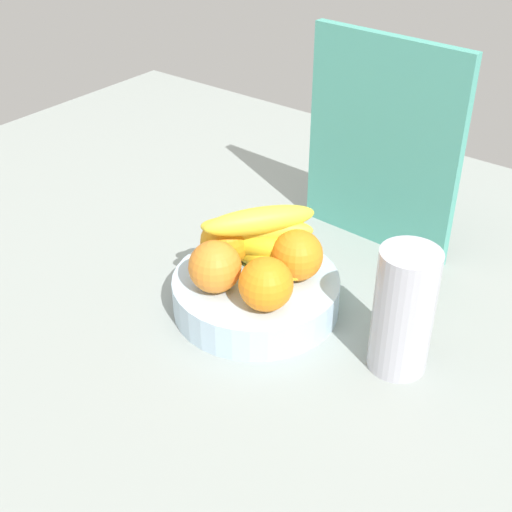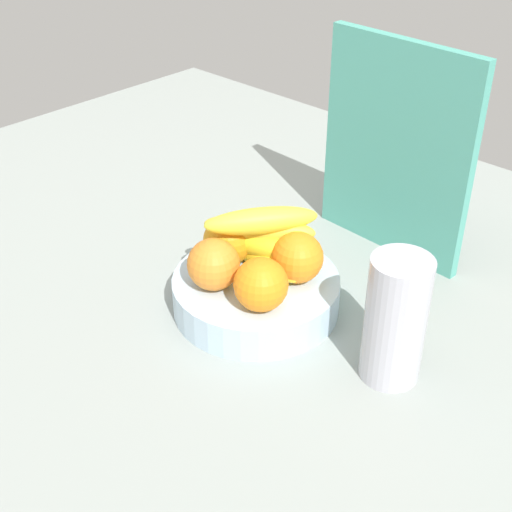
{
  "view_description": "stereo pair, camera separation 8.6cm",
  "coord_description": "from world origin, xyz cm",
  "px_view_note": "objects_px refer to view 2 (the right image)",
  "views": [
    {
      "loc": [
        55.98,
        -70.06,
        65.69
      ],
      "look_at": [
        3.08,
        -1.71,
        9.48
      ],
      "focal_mm": 49.24,
      "sensor_mm": 36.0,
      "label": 1
    },
    {
      "loc": [
        62.49,
        -64.49,
        65.69
      ],
      "look_at": [
        3.08,
        -1.71,
        9.48
      ],
      "focal_mm": 49.24,
      "sensor_mm": 36.0,
      "label": 2
    }
  ],
  "objects_px": {
    "orange_back_left": "(228,240)",
    "thermos_tumbler": "(395,320)",
    "orange_back_right": "(213,264)",
    "fruit_bowl": "(256,293)",
    "banana_bunch": "(259,237)",
    "orange_center": "(273,234)",
    "orange_front_left": "(261,285)",
    "cutting_board": "(396,151)",
    "orange_front_right": "(297,257)"
  },
  "relations": [
    {
      "from": "banana_bunch",
      "to": "orange_back_right",
      "type": "bearing_deg",
      "value": -99.16
    },
    {
      "from": "orange_front_right",
      "to": "thermos_tumbler",
      "type": "relative_size",
      "value": 0.42
    },
    {
      "from": "orange_front_right",
      "to": "thermos_tumbler",
      "type": "bearing_deg",
      "value": -7.17
    },
    {
      "from": "cutting_board",
      "to": "thermos_tumbler",
      "type": "relative_size",
      "value": 1.95
    },
    {
      "from": "orange_front_right",
      "to": "orange_center",
      "type": "xyz_separation_m",
      "value": [
        -0.07,
        0.02,
        0.0
      ]
    },
    {
      "from": "orange_center",
      "to": "orange_back_left",
      "type": "xyz_separation_m",
      "value": [
        -0.04,
        -0.06,
        0.0
      ]
    },
    {
      "from": "fruit_bowl",
      "to": "orange_center",
      "type": "distance_m",
      "value": 0.1
    },
    {
      "from": "orange_back_right",
      "to": "thermos_tumbler",
      "type": "height_order",
      "value": "thermos_tumbler"
    },
    {
      "from": "fruit_bowl",
      "to": "orange_back_right",
      "type": "relative_size",
      "value": 3.28
    },
    {
      "from": "orange_back_right",
      "to": "orange_front_right",
      "type": "bearing_deg",
      "value": 51.64
    },
    {
      "from": "orange_front_right",
      "to": "orange_back_right",
      "type": "height_order",
      "value": "same"
    },
    {
      "from": "orange_center",
      "to": "banana_bunch",
      "type": "bearing_deg",
      "value": -80.56
    },
    {
      "from": "banana_bunch",
      "to": "thermos_tumbler",
      "type": "bearing_deg",
      "value": -2.15
    },
    {
      "from": "orange_back_right",
      "to": "fruit_bowl",
      "type": "bearing_deg",
      "value": 60.98
    },
    {
      "from": "cutting_board",
      "to": "orange_back_right",
      "type": "bearing_deg",
      "value": -98.67
    },
    {
      "from": "orange_front_left",
      "to": "orange_back_right",
      "type": "bearing_deg",
      "value": -173.06
    },
    {
      "from": "orange_front_left",
      "to": "banana_bunch",
      "type": "xyz_separation_m",
      "value": [
        -0.07,
        0.07,
        0.01
      ]
    },
    {
      "from": "orange_back_right",
      "to": "cutting_board",
      "type": "distance_m",
      "value": 0.36
    },
    {
      "from": "fruit_bowl",
      "to": "thermos_tumbler",
      "type": "bearing_deg",
      "value": 4.18
    },
    {
      "from": "thermos_tumbler",
      "to": "orange_back_right",
      "type": "bearing_deg",
      "value": -164.35
    },
    {
      "from": "orange_back_left",
      "to": "thermos_tumbler",
      "type": "relative_size",
      "value": 0.42
    },
    {
      "from": "fruit_bowl",
      "to": "orange_front_right",
      "type": "distance_m",
      "value": 0.09
    },
    {
      "from": "fruit_bowl",
      "to": "thermos_tumbler",
      "type": "xyz_separation_m",
      "value": [
        0.23,
        0.02,
        0.06
      ]
    },
    {
      "from": "orange_back_left",
      "to": "fruit_bowl",
      "type": "bearing_deg",
      "value": -3.94
    },
    {
      "from": "orange_front_left",
      "to": "orange_front_right",
      "type": "relative_size",
      "value": 1.0
    },
    {
      "from": "orange_back_right",
      "to": "thermos_tumbler",
      "type": "xyz_separation_m",
      "value": [
        0.26,
        0.07,
        -0.0
      ]
    },
    {
      "from": "orange_back_right",
      "to": "thermos_tumbler",
      "type": "distance_m",
      "value": 0.27
    },
    {
      "from": "orange_front_right",
      "to": "banana_bunch",
      "type": "relative_size",
      "value": 0.44
    },
    {
      "from": "fruit_bowl",
      "to": "cutting_board",
      "type": "distance_m",
      "value": 0.33
    },
    {
      "from": "orange_back_left",
      "to": "cutting_board",
      "type": "bearing_deg",
      "value": 70.43
    },
    {
      "from": "orange_back_left",
      "to": "orange_back_right",
      "type": "bearing_deg",
      "value": -63.38
    },
    {
      "from": "orange_back_left",
      "to": "banana_bunch",
      "type": "relative_size",
      "value": 0.44
    },
    {
      "from": "orange_front_right",
      "to": "cutting_board",
      "type": "relative_size",
      "value": 0.22
    },
    {
      "from": "orange_front_right",
      "to": "orange_back_left",
      "type": "bearing_deg",
      "value": -161.45
    },
    {
      "from": "fruit_bowl",
      "to": "orange_center",
      "type": "height_order",
      "value": "orange_center"
    },
    {
      "from": "orange_center",
      "to": "orange_back_left",
      "type": "height_order",
      "value": "same"
    },
    {
      "from": "orange_back_right",
      "to": "orange_front_left",
      "type": "bearing_deg",
      "value": 6.94
    },
    {
      "from": "orange_front_left",
      "to": "orange_back_right",
      "type": "height_order",
      "value": "same"
    },
    {
      "from": "orange_back_right",
      "to": "orange_center",
      "type": "bearing_deg",
      "value": 86.68
    },
    {
      "from": "orange_front_left",
      "to": "orange_front_right",
      "type": "bearing_deg",
      "value": 95.22
    },
    {
      "from": "orange_front_right",
      "to": "cutting_board",
      "type": "xyz_separation_m",
      "value": [
        -0.01,
        0.25,
        0.09
      ]
    },
    {
      "from": "orange_front_left",
      "to": "orange_back_left",
      "type": "distance_m",
      "value": 0.13
    },
    {
      "from": "thermos_tumbler",
      "to": "orange_center",
      "type": "bearing_deg",
      "value": 169.45
    },
    {
      "from": "fruit_bowl",
      "to": "orange_front_right",
      "type": "relative_size",
      "value": 3.28
    },
    {
      "from": "orange_center",
      "to": "cutting_board",
      "type": "height_order",
      "value": "cutting_board"
    },
    {
      "from": "orange_back_right",
      "to": "cutting_board",
      "type": "relative_size",
      "value": 0.22
    },
    {
      "from": "orange_front_right",
      "to": "orange_back_left",
      "type": "distance_m",
      "value": 0.11
    },
    {
      "from": "orange_front_left",
      "to": "fruit_bowl",
      "type": "bearing_deg",
      "value": 138.92
    },
    {
      "from": "orange_back_left",
      "to": "thermos_tumbler",
      "type": "xyz_separation_m",
      "value": [
        0.3,
        0.01,
        -0.0
      ]
    },
    {
      "from": "banana_bunch",
      "to": "thermos_tumbler",
      "type": "relative_size",
      "value": 0.96
    }
  ]
}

